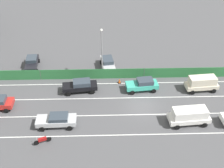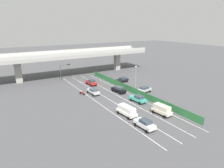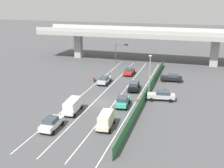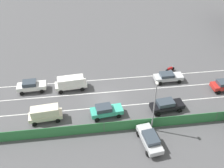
% 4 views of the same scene
% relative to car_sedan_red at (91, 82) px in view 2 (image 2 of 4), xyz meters
% --- Properties ---
extents(ground_plane, '(300.00, 300.00, 0.00)m').
position_rel_car_sedan_red_xyz_m(ground_plane, '(-0.00, -18.57, -0.91)').
color(ground_plane, '#4C4C4F').
extents(lane_line_left_edge, '(0.14, 49.15, 0.01)m').
position_rel_car_sedan_red_xyz_m(lane_line_left_edge, '(-5.10, -12.00, -0.91)').
color(lane_line_left_edge, silver).
rests_on(lane_line_left_edge, ground).
extents(lane_line_mid_left, '(0.14, 49.15, 0.01)m').
position_rel_car_sedan_red_xyz_m(lane_line_mid_left, '(-1.70, -12.00, -0.91)').
color(lane_line_mid_left, silver).
rests_on(lane_line_mid_left, ground).
extents(lane_line_mid_right, '(0.14, 49.15, 0.01)m').
position_rel_car_sedan_red_xyz_m(lane_line_mid_right, '(1.70, -12.00, -0.91)').
color(lane_line_mid_right, silver).
rests_on(lane_line_mid_right, ground).
extents(lane_line_right_edge, '(0.14, 49.15, 0.01)m').
position_rel_car_sedan_red_xyz_m(lane_line_right_edge, '(5.09, -12.00, -0.91)').
color(lane_line_right_edge, silver).
rests_on(lane_line_right_edge, ground).
extents(elevated_overpass, '(58.97, 9.90, 9.06)m').
position_rel_car_sedan_red_xyz_m(elevated_overpass, '(-0.00, 14.57, 6.42)').
color(elevated_overpass, '#A09E99').
rests_on(elevated_overpass, ground).
extents(green_fence, '(0.10, 45.25, 1.63)m').
position_rel_car_sedan_red_xyz_m(green_fence, '(6.41, -12.00, -0.10)').
color(green_fence, '#2D753D').
rests_on(green_fence, ground).
extents(car_sedan_red, '(2.12, 4.55, 1.63)m').
position_rel_car_sedan_red_xyz_m(car_sedan_red, '(0.00, 0.00, 0.00)').
color(car_sedan_red, red).
rests_on(car_sedan_red, ground).
extents(car_sedan_silver, '(2.06, 4.68, 1.53)m').
position_rel_car_sedan_red_xyz_m(car_sedan_silver, '(-3.32, -8.12, -0.04)').
color(car_sedan_silver, '#B7BABC').
rests_on(car_sedan_silver, ground).
extents(car_taxi_teal, '(2.32, 4.53, 1.73)m').
position_rel_car_sedan_red_xyz_m(car_taxi_teal, '(3.42, -18.96, 0.04)').
color(car_taxi_teal, teal).
rests_on(car_taxi_teal, ground).
extents(car_van_cream, '(2.24, 4.54, 2.12)m').
position_rel_car_sedan_red_xyz_m(car_van_cream, '(3.20, -27.04, 0.29)').
color(car_van_cream, beige).
rests_on(car_van_cream, ground).
extents(car_van_white, '(2.36, 4.99, 2.09)m').
position_rel_car_sedan_red_xyz_m(car_van_white, '(-3.32, -23.64, 0.28)').
color(car_van_white, silver).
rests_on(car_van_white, ground).
extents(car_sedan_black, '(2.38, 4.86, 1.68)m').
position_rel_car_sedan_red_xyz_m(car_sedan_black, '(3.40, -10.44, 0.02)').
color(car_sedan_black, black).
rests_on(car_sedan_black, ground).
extents(car_hatchback_white, '(2.11, 4.40, 1.77)m').
position_rel_car_sedan_red_xyz_m(car_hatchback_white, '(-3.61, -29.68, 0.05)').
color(car_hatchback_white, silver).
rests_on(car_hatchback_white, ground).
extents(motorcycle, '(0.91, 1.85, 0.93)m').
position_rel_car_sedan_red_xyz_m(motorcycle, '(-6.06, -6.87, -0.45)').
color(motorcycle, black).
rests_on(motorcycle, ground).
extents(parked_wagon_silver, '(4.90, 2.50, 1.69)m').
position_rel_car_sedan_red_xyz_m(parked_wagon_silver, '(9.13, -14.27, 0.03)').
color(parked_wagon_silver, '#B2B5B7').
rests_on(parked_wagon_silver, ground).
extents(parked_sedan_dark, '(4.61, 2.25, 1.61)m').
position_rel_car_sedan_red_xyz_m(parked_sedan_dark, '(9.81, -2.52, -0.02)').
color(parked_sedan_dark, black).
rests_on(parked_sedan_dark, ground).
extents(traffic_light, '(3.47, 0.43, 5.42)m').
position_rel_car_sedan_red_xyz_m(traffic_light, '(-5.12, 10.47, 2.93)').
color(traffic_light, '#47474C').
rests_on(traffic_light, ground).
extents(street_lamp, '(0.60, 0.36, 7.65)m').
position_rel_car_sedan_red_xyz_m(street_lamp, '(6.81, -13.42, 3.69)').
color(street_lamp, gray).
rests_on(street_lamp, ground).
extents(traffic_cone, '(0.47, 0.47, 0.72)m').
position_rel_car_sedan_red_xyz_m(traffic_cone, '(5.23, -15.86, -0.58)').
color(traffic_cone, orange).
rests_on(traffic_cone, ground).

